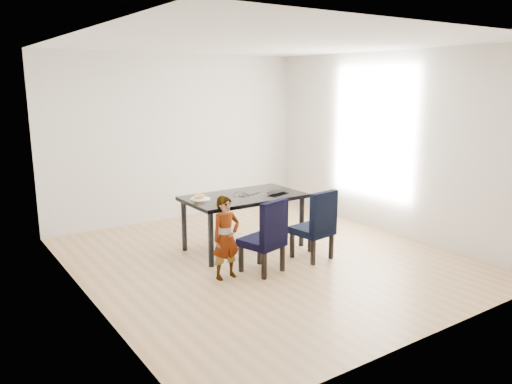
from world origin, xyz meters
TOP-DOWN VIEW (x-y plane):
  - floor at (0.00, 0.00)m, footprint 4.50×5.00m
  - ceiling at (0.00, 0.00)m, footprint 4.50×5.00m
  - wall_back at (0.00, 2.50)m, footprint 4.50×0.01m
  - wall_front at (0.00, -2.50)m, footprint 4.50×0.01m
  - wall_left at (-2.25, 0.00)m, footprint 0.01×5.00m
  - wall_right at (2.25, 0.00)m, footprint 0.01×5.00m
  - dining_table at (0.00, 0.50)m, footprint 1.60×0.90m
  - chair_left at (-0.29, -0.36)m, footprint 0.54×0.55m
  - chair_right at (0.51, -0.33)m, footprint 0.49×0.51m
  - child at (-0.75, -0.29)m, footprint 0.36×0.24m
  - plate at (-0.61, 0.60)m, footprint 0.32×0.32m
  - sandwich at (-0.62, 0.60)m, footprint 0.17×0.09m
  - laptop at (0.47, 0.41)m, footprint 0.42×0.33m
  - cable_tangle at (-0.02, 0.46)m, footprint 0.18×0.18m

SIDE VIEW (x-z plane):
  - floor at x=0.00m, z-range -0.01..0.00m
  - dining_table at x=0.00m, z-range 0.00..0.75m
  - chair_left at x=-0.29m, z-range 0.00..0.91m
  - chair_right at x=0.51m, z-range 0.00..0.92m
  - child at x=-0.75m, z-range 0.00..0.98m
  - cable_tangle at x=-0.02m, z-range 0.75..0.76m
  - plate at x=-0.61m, z-range 0.75..0.76m
  - laptop at x=0.47m, z-range 0.75..0.78m
  - sandwich at x=-0.62m, z-range 0.76..0.83m
  - wall_back at x=0.00m, z-range 0.00..2.70m
  - wall_front at x=0.00m, z-range 0.00..2.70m
  - wall_left at x=-2.25m, z-range 0.00..2.70m
  - wall_right at x=2.25m, z-range 0.00..2.70m
  - ceiling at x=0.00m, z-range 2.70..2.71m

